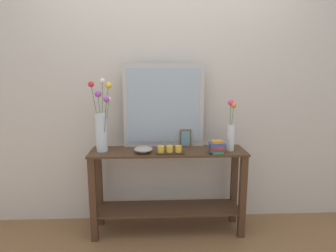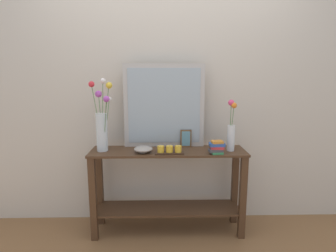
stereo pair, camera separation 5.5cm
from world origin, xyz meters
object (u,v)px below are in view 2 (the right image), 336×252
Objects in this scene: console_table at (168,182)px; decorative_bowl at (143,149)px; tall_vase_left at (102,123)px; vase_right at (231,131)px; book_stack at (217,147)px; picture_frame_small at (186,138)px; candle_tray at (169,150)px; mirror_leaning at (164,106)px.

decorative_bowl is (-0.21, -0.07, 0.33)m from console_table.
tall_vase_left reaches higher than decorative_bowl.
vase_right is at bearing -1.92° from tall_vase_left.
book_stack reaches higher than decorative_bowl.
picture_frame_small is 0.33m from book_stack.
decorative_bowl is at bearing 175.94° from book_stack.
candle_tray is at bearing 178.44° from book_stack.
mirror_leaning reaches higher than picture_frame_small.
tall_vase_left is at bearing -172.42° from picture_frame_small.
console_table is 0.40m from decorative_bowl.
vase_right is 0.20m from book_stack.
book_stack is (0.98, -0.12, -0.18)m from tall_vase_left.
picture_frame_small is 0.42m from decorative_bowl.
mirror_leaning is at bearing 102.77° from console_table.
vase_right reaches higher than picture_frame_small.
candle_tray is at bearing -172.19° from vase_right.
tall_vase_left is at bearing 178.84° from console_table.
tall_vase_left is 0.42m from decorative_bowl.
tall_vase_left reaches higher than book_stack.
mirror_leaning reaches higher than candle_tray.
candle_tray reaches higher than decorative_bowl.
mirror_leaning is 0.44m from decorative_bowl.
decorative_bowl is at bearing -12.28° from tall_vase_left.
vase_right is 2.80× the size of decorative_bowl.
mirror_leaning is 0.64m from vase_right.
mirror_leaning is 5.49× the size of book_stack.
vase_right reaches higher than console_table.
book_stack is at bearing -4.06° from decorative_bowl.
picture_frame_small is (0.17, 0.11, 0.38)m from console_table.
book_stack is (0.62, -0.04, 0.03)m from decorative_bowl.
vase_right is (0.55, -0.03, 0.47)m from console_table.
decorative_bowl is (-0.76, -0.04, -0.14)m from vase_right.
console_table is 0.79m from tall_vase_left.
tall_vase_left is 1.40× the size of vase_right.
tall_vase_left is 4.56× the size of book_stack.
candle_tray is (0.58, -0.11, -0.21)m from tall_vase_left.
console_table is at bearing 17.34° from decorative_bowl.
decorative_bowl is (-0.18, -0.21, -0.35)m from mirror_leaning.
console_table is at bearing 164.88° from book_stack.
console_table is 0.55m from book_stack.
candle_tray is (0.04, -0.24, -0.35)m from mirror_leaning.
candle_tray is at bearing -8.50° from decorative_bowl.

